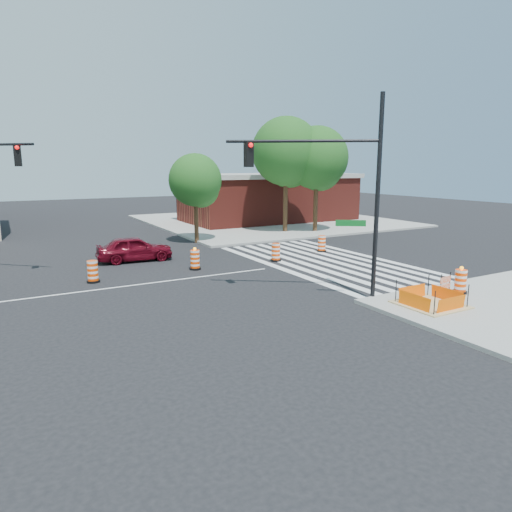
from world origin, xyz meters
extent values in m
plane|color=black|center=(0.00, 0.00, 0.00)|extent=(120.00, 120.00, 0.00)
cube|color=gray|center=(18.00, 18.00, 0.07)|extent=(22.00, 22.00, 0.15)
cube|color=silver|center=(7.80, 0.00, 0.01)|extent=(0.45, 13.50, 0.01)
cube|color=silver|center=(8.70, 0.00, 0.01)|extent=(0.45, 13.50, 0.01)
cube|color=silver|center=(9.60, 0.00, 0.01)|extent=(0.45, 13.50, 0.01)
cube|color=silver|center=(10.50, 0.00, 0.01)|extent=(0.45, 13.50, 0.01)
cube|color=silver|center=(11.40, 0.00, 0.01)|extent=(0.45, 13.50, 0.01)
cube|color=silver|center=(12.30, 0.00, 0.01)|extent=(0.45, 13.50, 0.01)
cube|color=silver|center=(13.20, 0.00, 0.01)|extent=(0.45, 13.50, 0.01)
cube|color=silver|center=(14.10, 0.00, 0.01)|extent=(0.45, 13.50, 0.01)
cube|color=silver|center=(0.00, 0.00, 0.01)|extent=(14.00, 0.12, 0.01)
cube|color=tan|center=(9.00, -9.00, 0.17)|extent=(2.20, 2.20, 0.05)
cube|color=#FF6105|center=(9.00, -9.90, 0.43)|extent=(1.44, 0.02, 0.55)
cube|color=#FF6105|center=(9.00, -8.10, 0.43)|extent=(1.44, 0.02, 0.55)
cube|color=#FF6105|center=(8.10, -9.00, 0.43)|extent=(0.02, 1.44, 0.55)
cube|color=#FF6105|center=(9.90, -9.00, 0.43)|extent=(0.02, 1.44, 0.55)
cylinder|color=black|center=(8.10, -9.90, 0.60)|extent=(0.04, 0.04, 0.90)
cylinder|color=black|center=(9.90, -9.90, 0.60)|extent=(0.04, 0.04, 0.90)
cylinder|color=black|center=(8.10, -8.10, 0.60)|extent=(0.04, 0.04, 0.90)
cylinder|color=black|center=(9.90, -8.10, 0.60)|extent=(0.04, 0.04, 0.90)
cube|color=maroon|center=(18.00, 18.00, 2.10)|extent=(16.00, 8.00, 4.20)
cube|color=gray|center=(18.00, 18.00, 4.40)|extent=(16.50, 8.50, 0.40)
imported|color=#5B0714|center=(1.58, 5.38, 0.72)|extent=(4.32, 2.02, 1.43)
cylinder|color=black|center=(7.96, -7.00, 4.09)|extent=(0.18, 0.18, 7.88)
cylinder|color=black|center=(5.53, -5.32, 6.26)|extent=(4.93, 3.45, 0.12)
cube|color=black|center=(3.83, -4.14, 5.77)|extent=(0.32, 0.28, 0.99)
sphere|color=#FF0C0C|center=(3.83, -4.32, 6.11)|extent=(0.18, 0.18, 0.18)
cube|color=#0C591E|center=(7.15, -6.44, 3.11)|extent=(1.00, 0.70, 0.25)
cube|color=black|center=(-3.94, 3.74, 5.79)|extent=(0.32, 0.28, 0.99)
sphere|color=#FF0C0C|center=(-3.94, 3.56, 6.14)|extent=(0.18, 0.18, 0.18)
cylinder|color=black|center=(11.40, -8.45, 0.20)|extent=(0.58, 0.58, 0.10)
cylinder|color=#FF4405|center=(11.40, -8.45, 0.68)|extent=(0.47, 0.47, 0.92)
sphere|color=#FF990C|center=(11.40, -8.45, 1.22)|extent=(0.16, 0.16, 0.16)
cube|color=#FF4405|center=(10.73, -8.25, 0.77)|extent=(0.75, 0.15, 0.25)
cube|color=#FF4405|center=(10.73, -8.25, 0.49)|extent=(0.75, 0.15, 0.19)
cylinder|color=black|center=(10.40, -8.30, 0.59)|extent=(0.04, 0.04, 0.88)
cylinder|color=black|center=(11.06, -8.20, 0.59)|extent=(0.04, 0.04, 0.88)
cylinder|color=#382314|center=(7.03, 9.55, 1.94)|extent=(0.30, 0.30, 3.89)
sphere|color=#164E1A|center=(7.03, 9.55, 4.37)|extent=(3.64, 3.64, 3.64)
sphere|color=#164E1A|center=(7.50, 9.83, 3.76)|extent=(2.67, 2.67, 2.67)
sphere|color=#164E1A|center=(6.66, 9.36, 4.01)|extent=(2.43, 2.43, 2.43)
cylinder|color=#382314|center=(15.09, 10.55, 2.87)|extent=(0.36, 0.36, 5.73)
sphere|color=#164E1A|center=(15.09, 10.55, 6.45)|extent=(5.38, 5.38, 5.38)
sphere|color=#164E1A|center=(15.65, 10.88, 5.56)|extent=(3.94, 3.94, 3.94)
sphere|color=#164E1A|center=(14.64, 10.33, 5.91)|extent=(3.58, 3.58, 3.58)
cylinder|color=#382314|center=(17.32, 9.53, 2.65)|extent=(0.35, 0.35, 5.30)
sphere|color=#164E1A|center=(17.32, 9.53, 5.96)|extent=(4.97, 4.97, 4.97)
sphere|color=#164E1A|center=(17.87, 9.86, 5.13)|extent=(3.64, 3.64, 3.64)
sphere|color=#164E1A|center=(16.87, 9.31, 5.46)|extent=(3.31, 3.31, 3.31)
cylinder|color=black|center=(-1.39, 1.45, 0.05)|extent=(0.60, 0.60, 0.10)
cylinder|color=#FF4405|center=(-1.39, 1.45, 0.55)|extent=(0.48, 0.48, 0.95)
cylinder|color=black|center=(3.75, 1.65, 0.05)|extent=(0.60, 0.60, 0.10)
cylinder|color=#FF4405|center=(3.75, 1.65, 0.55)|extent=(0.48, 0.48, 0.95)
sphere|color=#FF990C|center=(3.75, 1.65, 1.10)|extent=(0.16, 0.16, 0.16)
cylinder|color=black|center=(8.56, 1.41, 0.05)|extent=(0.60, 0.60, 0.10)
cylinder|color=#FF4405|center=(8.56, 1.41, 0.55)|extent=(0.48, 0.48, 0.95)
cylinder|color=black|center=(12.61, 2.46, 0.05)|extent=(0.60, 0.60, 0.10)
cylinder|color=#FF4405|center=(12.61, 2.46, 0.55)|extent=(0.48, 0.48, 0.95)
camera|label=1|loc=(-4.84, -20.20, 5.31)|focal=32.00mm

